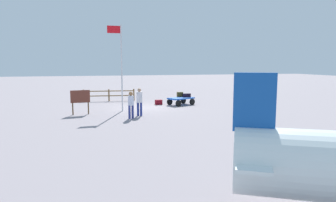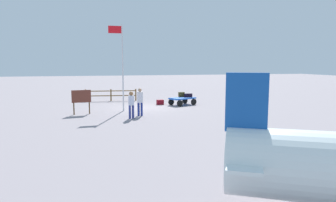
{
  "view_description": "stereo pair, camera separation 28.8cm",
  "coord_description": "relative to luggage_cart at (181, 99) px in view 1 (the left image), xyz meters",
  "views": [
    {
      "loc": [
        4.02,
        22.51,
        3.35
      ],
      "look_at": [
        -0.34,
        6.0,
        1.2
      ],
      "focal_mm": 32.26,
      "sensor_mm": 36.0,
      "label": 1
    },
    {
      "loc": [
        3.74,
        22.58,
        3.35
      ],
      "look_at": [
        -0.34,
        6.0,
        1.2
      ],
      "focal_mm": 32.26,
      "sensor_mm": 36.0,
      "label": 2
    }
  ],
  "objects": [
    {
      "name": "ground_plane",
      "position": [
        3.12,
        0.49,
        -0.45
      ],
      "size": [
        120.0,
        120.0,
        0.0
      ],
      "primitive_type": "plane",
      "color": "gray"
    },
    {
      "name": "luggage_cart",
      "position": [
        0.0,
        0.0,
        0.0
      ],
      "size": [
        2.33,
        1.89,
        0.6
      ],
      "color": "blue",
      "rests_on": "ground"
    },
    {
      "name": "suitcase_olive",
      "position": [
        -0.12,
        -0.62,
        0.35
      ],
      "size": [
        0.49,
        0.33,
        0.39
      ],
      "color": "#433918",
      "rests_on": "luggage_cart"
    },
    {
      "name": "suitcase_tan",
      "position": [
        -0.57,
        -0.25,
        0.3
      ],
      "size": [
        0.67,
        0.38,
        0.3
      ],
      "color": "black",
      "rests_on": "luggage_cart"
    },
    {
      "name": "suitcase_maroon",
      "position": [
        1.67,
        -0.69,
        -0.25
      ],
      "size": [
        0.56,
        0.4,
        0.38
      ],
      "color": "maroon",
      "rests_on": "ground"
    },
    {
      "name": "worker_lead",
      "position": [
        4.69,
        4.96,
        0.53
      ],
      "size": [
        0.4,
        0.4,
        1.65
      ],
      "color": "navy",
      "rests_on": "ground"
    },
    {
      "name": "worker_trailing",
      "position": [
        4.04,
        4.14,
        0.61
      ],
      "size": [
        0.47,
        0.47,
        1.77
      ],
      "color": "navy",
      "rests_on": "ground"
    },
    {
      "name": "flagpole",
      "position": [
        4.97,
        1.87,
        3.01
      ],
      "size": [
        0.98,
        0.1,
        5.96
      ],
      "color": "silver",
      "rests_on": "ground"
    },
    {
      "name": "signboard",
      "position": [
        7.69,
        2.64,
        0.63
      ],
      "size": [
        1.23,
        0.24,
        1.6
      ],
      "color": "#4C3319",
      "rests_on": "ground"
    },
    {
      "name": "wooden_fence",
      "position": [
        5.42,
        -4.03,
        0.17
      ],
      "size": [
        4.49,
        0.59,
        1.05
      ],
      "color": "brown",
      "rests_on": "ground"
    }
  ]
}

